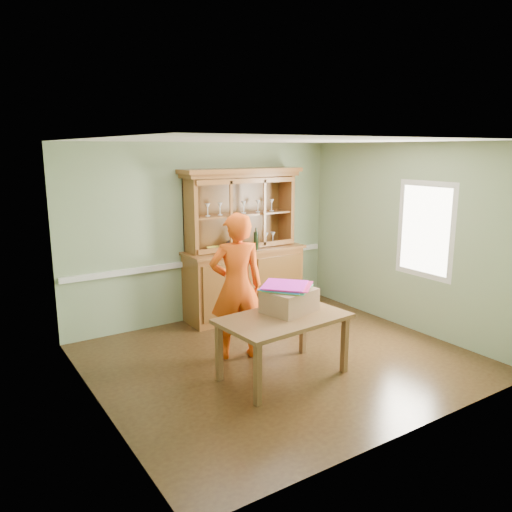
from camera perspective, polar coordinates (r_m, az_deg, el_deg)
floor at (r=6.45m, az=2.90°, el=-11.69°), size 4.50×4.50×0.00m
ceiling at (r=5.90m, az=3.19°, el=13.05°), size 4.50×4.50×0.00m
wall_back at (r=7.71m, az=-5.74°, el=2.73°), size 4.50×0.00×4.50m
wall_left at (r=5.08m, az=-17.99°, el=-2.78°), size 0.00×4.00×4.00m
wall_right at (r=7.56m, az=16.99°, el=2.06°), size 0.00×4.00×4.00m
wall_front at (r=4.62m, az=17.83°, el=-4.24°), size 4.50×0.00×4.50m
chair_rail at (r=7.77m, az=-5.59°, el=-0.57°), size 4.41×0.05×0.08m
framed_map at (r=5.32m, az=-18.77°, el=0.05°), size 0.03×0.60×0.46m
window_panel at (r=7.33m, az=18.74°, el=2.84°), size 0.03×0.96×1.36m
china_hutch at (r=7.84m, az=-1.47°, el=-1.09°), size 1.97×0.65×2.31m
dining_table at (r=5.78m, az=3.14°, el=-7.73°), size 1.52×0.99×0.73m
cardboard_box at (r=5.89m, az=3.82°, el=-5.09°), size 0.66×0.58×0.27m
kite_stack at (r=5.87m, az=3.56°, el=-3.51°), size 0.70×0.70×0.05m
person at (r=6.23m, az=-2.23°, el=-3.49°), size 0.78×0.64×1.86m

